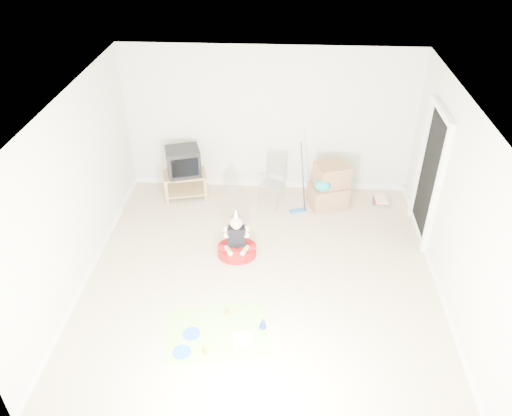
# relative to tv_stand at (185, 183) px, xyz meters

# --- Properties ---
(ground) EXTENTS (5.00, 5.00, 0.00)m
(ground) POSITION_rel_tv_stand_xyz_m (1.46, -2.05, -0.27)
(ground) COLOR #C8B490
(ground) RESTS_ON ground
(doorway_recess) EXTENTS (0.02, 0.90, 2.05)m
(doorway_recess) POSITION_rel_tv_stand_xyz_m (3.94, -0.85, 0.75)
(doorway_recess) COLOR black
(doorway_recess) RESTS_ON ground
(tv_stand) EXTENTS (0.82, 0.62, 0.46)m
(tv_stand) POSITION_rel_tv_stand_xyz_m (0.00, 0.00, 0.00)
(tv_stand) COLOR olive
(tv_stand) RESTS_ON ground
(crt_tv) EXTENTS (0.68, 0.61, 0.48)m
(crt_tv) POSITION_rel_tv_stand_xyz_m (0.00, 0.00, 0.43)
(crt_tv) COLOR black
(crt_tv) RESTS_ON tv_stand
(folding_chair) EXTENTS (0.47, 0.46, 0.81)m
(folding_chair) POSITION_rel_tv_stand_xyz_m (1.55, -0.17, 0.12)
(folding_chair) COLOR #9C9BA1
(folding_chair) RESTS_ON ground
(cardboard_boxes) EXTENTS (0.73, 0.66, 0.78)m
(cardboard_boxes) POSITION_rel_tv_stand_xyz_m (2.53, -0.14, 0.10)
(cardboard_boxes) COLOR #906645
(cardboard_boxes) RESTS_ON ground
(floor_mop) EXTENTS (0.31, 0.38, 1.17)m
(floor_mop) POSITION_rel_tv_stand_xyz_m (2.01, -0.39, -0.01)
(floor_mop) COLOR #2468B4
(floor_mop) RESTS_ON ground
(book_pile) EXTENTS (0.27, 0.33, 0.10)m
(book_pile) POSITION_rel_tv_stand_xyz_m (3.46, -0.01, -0.23)
(book_pile) COLOR #2A7F56
(book_pile) RESTS_ON ground
(seated_woman) EXTENTS (0.63, 0.63, 0.85)m
(seated_woman) POSITION_rel_tv_stand_xyz_m (1.07, -1.61, -0.09)
(seated_woman) COLOR maroon
(seated_woman) RESTS_ON ground
(party_mat) EXTENTS (1.44, 1.15, 0.01)m
(party_mat) POSITION_rel_tv_stand_xyz_m (0.96, -3.16, -0.27)
(party_mat) COLOR #EC317D
(party_mat) RESTS_ON ground
(birthday_cake) EXTENTS (0.28, 0.24, 0.13)m
(birthday_cake) POSITION_rel_tv_stand_xyz_m (1.30, -3.31, -0.24)
(birthday_cake) COLOR white
(birthday_cake) RESTS_ON party_mat
(blue_plate_near) EXTENTS (0.29, 0.29, 0.01)m
(blue_plate_near) POSITION_rel_tv_stand_xyz_m (0.64, -3.22, -0.26)
(blue_plate_near) COLOR blue
(blue_plate_near) RESTS_ON party_mat
(blue_plate_far) EXTENTS (0.24, 0.24, 0.01)m
(blue_plate_far) POSITION_rel_tv_stand_xyz_m (0.57, -3.52, -0.26)
(blue_plate_far) COLOR blue
(blue_plate_far) RESTS_ON party_mat
(orange_cup_near) EXTENTS (0.09, 0.09, 0.07)m
(orange_cup_near) POSITION_rel_tv_stand_xyz_m (1.07, -2.86, -0.23)
(orange_cup_near) COLOR orange
(orange_cup_near) RESTS_ON party_mat
(orange_cup_far) EXTENTS (0.07, 0.07, 0.07)m
(orange_cup_far) POSITION_rel_tv_stand_xyz_m (0.87, -3.51, -0.23)
(orange_cup_far) COLOR orange
(orange_cup_far) RESTS_ON party_mat
(blue_party_hat) EXTENTS (0.11, 0.11, 0.15)m
(blue_party_hat) POSITION_rel_tv_stand_xyz_m (1.53, -3.05, -0.19)
(blue_party_hat) COLOR #172DA5
(blue_party_hat) RESTS_ON party_mat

